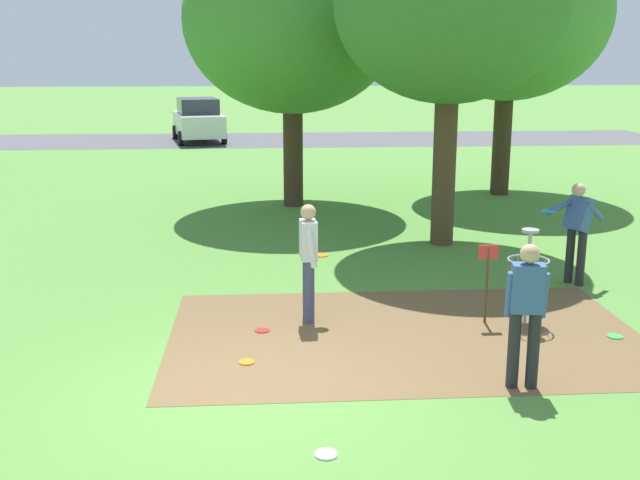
{
  "coord_description": "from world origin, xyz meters",
  "views": [
    {
      "loc": [
        0.27,
        -8.16,
        3.79
      ],
      "look_at": [
        1.07,
        3.22,
        1.0
      ],
      "focal_mm": 43.45,
      "sensor_mm": 36.0,
      "label": 1
    }
  ],
  "objects": [
    {
      "name": "parked_car_leftmost",
      "position": [
        -2.59,
        25.58,
        0.92
      ],
      "size": [
        2.59,
        4.47,
        1.84
      ],
      "color": "silver",
      "rests_on": "ground"
    },
    {
      "name": "tree_near_left",
      "position": [
        3.79,
        6.84,
        4.65
      ],
      "size": [
        4.43,
        4.43,
        6.56
      ],
      "color": "#4C3823",
      "rests_on": "ground"
    },
    {
      "name": "tree_mid_center",
      "position": [
        0.95,
        11.06,
        4.5
      ],
      "size": [
        5.23,
        5.23,
        6.74
      ],
      "color": "#422D1E",
      "rests_on": "ground"
    },
    {
      "name": "frisbee_scattered_a",
      "position": [
        -0.01,
        0.9,
        0.01
      ],
      "size": [
        0.2,
        0.2,
        0.02
      ],
      "primitive_type": "cylinder",
      "color": "orange",
      "rests_on": "ground"
    },
    {
      "name": "frisbee_mid_grass",
      "position": [
        0.18,
        2.02,
        0.01
      ],
      "size": [
        0.21,
        0.21,
        0.02
      ],
      "primitive_type": "cylinder",
      "color": "red",
      "rests_on": "ground"
    },
    {
      "name": "player_waiting_left",
      "position": [
        5.36,
        3.92,
        0.99
      ],
      "size": [
        1.15,
        0.53,
        1.71
      ],
      "color": "#232328",
      "rests_on": "ground"
    },
    {
      "name": "player_throwing",
      "position": [
        0.85,
        2.42,
        0.97
      ],
      "size": [
        0.41,
        0.48,
        1.71
      ],
      "color": "#384260",
      "rests_on": "ground"
    },
    {
      "name": "ground_plane",
      "position": [
        0.0,
        0.0,
        0.0
      ],
      "size": [
        160.0,
        160.0,
        0.0
      ],
      "primitive_type": "plane",
      "color": "#518438"
    },
    {
      "name": "tree_mid_left",
      "position": [
        6.61,
        12.25,
        4.72
      ],
      "size": [
        5.24,
        5.24,
        6.96
      ],
      "color": "#422D1E",
      "rests_on": "ground"
    },
    {
      "name": "dirt_tee_pad",
      "position": [
        2.14,
        1.72,
        0.0
      ],
      "size": [
        6.45,
        3.99,
        0.01
      ],
      "primitive_type": "cube",
      "color": "brown",
      "rests_on": "ground"
    },
    {
      "name": "disc_golf_basket",
      "position": [
        3.86,
        2.06,
        0.75
      ],
      "size": [
        0.98,
        0.58,
        1.39
      ],
      "color": "#9E9EA3",
      "rests_on": "ground"
    },
    {
      "name": "player_foreground_watching",
      "position": [
        3.18,
        -0.03,
        0.97
      ],
      "size": [
        0.49,
        0.42,
        1.71
      ],
      "color": "#232328",
      "rests_on": "ground"
    },
    {
      "name": "frisbee_far_right",
      "position": [
        4.98,
        1.45,
        0.01
      ],
      "size": [
        0.21,
        0.21,
        0.02
      ],
      "primitive_type": "cylinder",
      "color": "green",
      "rests_on": "ground"
    },
    {
      "name": "frisbee_far_left",
      "position": [
        0.8,
        -1.43,
        0.01
      ],
      "size": [
        0.22,
        0.22,
        0.02
      ],
      "primitive_type": "cylinder",
      "color": "white",
      "rests_on": "ground"
    },
    {
      "name": "parking_lot_strip",
      "position": [
        0.0,
        25.99,
        0.0
      ],
      "size": [
        36.0,
        6.0,
        0.01
      ],
      "primitive_type": "cube",
      "color": "#4C4C51",
      "rests_on": "ground"
    }
  ]
}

